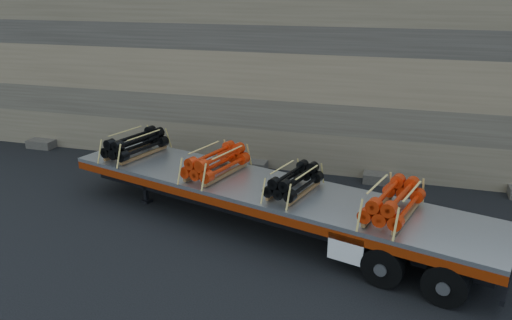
{
  "coord_description": "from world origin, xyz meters",
  "views": [
    {
      "loc": [
        2.5,
        -13.23,
        7.02
      ],
      "look_at": [
        -1.83,
        1.33,
        1.66
      ],
      "focal_mm": 35.0,
      "sensor_mm": 36.0,
      "label": 1
    }
  ],
  "objects_px": {
    "bundle_midrear": "(294,182)",
    "bundle_rear": "(393,202)",
    "trailer": "(265,207)",
    "bundle_front": "(136,145)",
    "bundle_midfront": "(216,163)"
  },
  "relations": [
    {
      "from": "bundle_midfront",
      "to": "bundle_midrear",
      "type": "relative_size",
      "value": 1.15
    },
    {
      "from": "bundle_midrear",
      "to": "bundle_rear",
      "type": "bearing_deg",
      "value": 0.0
    },
    {
      "from": "trailer",
      "to": "bundle_front",
      "type": "relative_size",
      "value": 6.16
    },
    {
      "from": "trailer",
      "to": "bundle_midfront",
      "type": "relative_size",
      "value": 6.14
    },
    {
      "from": "bundle_midrear",
      "to": "bundle_rear",
      "type": "relative_size",
      "value": 0.88
    },
    {
      "from": "bundle_rear",
      "to": "bundle_front",
      "type": "bearing_deg",
      "value": -180.0
    },
    {
      "from": "trailer",
      "to": "bundle_front",
      "type": "xyz_separation_m",
      "value": [
        -5.09,
        1.43,
        1.07
      ]
    },
    {
      "from": "bundle_midrear",
      "to": "bundle_midfront",
      "type": "bearing_deg",
      "value": 180.0
    },
    {
      "from": "bundle_front",
      "to": "bundle_rear",
      "type": "height_order",
      "value": "bundle_front"
    },
    {
      "from": "bundle_midfront",
      "to": "bundle_midrear",
      "type": "bearing_deg",
      "value": 0.0
    },
    {
      "from": "trailer",
      "to": "bundle_midrear",
      "type": "bearing_deg",
      "value": -0.0
    },
    {
      "from": "trailer",
      "to": "bundle_front",
      "type": "distance_m",
      "value": 5.39
    },
    {
      "from": "bundle_rear",
      "to": "bundle_midrear",
      "type": "bearing_deg",
      "value": 180.0
    },
    {
      "from": "bundle_midfront",
      "to": "bundle_front",
      "type": "bearing_deg",
      "value": -180.0
    },
    {
      "from": "bundle_front",
      "to": "bundle_midrear",
      "type": "distance_m",
      "value": 6.26
    }
  ]
}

